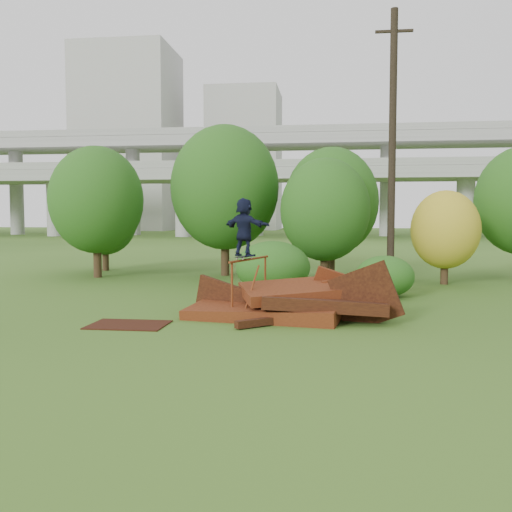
# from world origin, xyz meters

# --- Properties ---
(ground) EXTENTS (240.00, 240.00, 0.00)m
(ground) POSITION_xyz_m (0.00, 0.00, 0.00)
(ground) COLOR #2D5116
(ground) RESTS_ON ground
(scrap_pile) EXTENTS (5.80, 3.57, 1.96)m
(scrap_pile) POSITION_xyz_m (0.17, 1.34, 0.36)
(scrap_pile) COLOR #431C0C
(scrap_pile) RESTS_ON ground
(grind_rail) EXTENTS (0.80, 2.41, 1.54)m
(grind_rail) POSITION_xyz_m (-0.97, 1.92, 1.12)
(grind_rail) COLOR maroon
(grind_rail) RESTS_ON ground
(skateboard) EXTENTS (0.43, 0.80, 0.08)m
(skateboard) POSITION_xyz_m (-1.07, 1.60, 1.61)
(skateboard) COLOR black
(skateboard) RESTS_ON grind_rail
(skater) EXTENTS (1.52, 1.15, 1.60)m
(skater) POSITION_xyz_m (-1.07, 1.60, 2.42)
(skater) COLOR black
(skater) RESTS_ON skateboard
(flat_plate) EXTENTS (1.91, 1.37, 0.03)m
(flat_plate) POSITION_xyz_m (-3.71, -0.34, 0.01)
(flat_plate) COLOR black
(flat_plate) RESTS_ON ground
(tree_0) EXTENTS (4.12, 4.12, 5.81)m
(tree_0) POSITION_xyz_m (-8.97, 10.25, 3.43)
(tree_0) COLOR black
(tree_0) RESTS_ON ground
(tree_1) EXTENTS (4.93, 4.93, 6.86)m
(tree_1) POSITION_xyz_m (-3.49, 11.80, 4.02)
(tree_1) COLOR black
(tree_1) RESTS_ON ground
(tree_2) EXTENTS (3.57, 3.57, 5.04)m
(tree_2) POSITION_xyz_m (1.06, 9.04, 2.97)
(tree_2) COLOR black
(tree_2) RESTS_ON ground
(tree_3) EXTENTS (4.15, 4.15, 5.76)m
(tree_3) POSITION_xyz_m (1.32, 11.60, 3.37)
(tree_3) COLOR black
(tree_3) RESTS_ON ground
(tree_4) EXTENTS (2.72, 2.72, 3.75)m
(tree_4) POSITION_xyz_m (5.82, 9.57, 2.18)
(tree_4) COLOR black
(tree_4) RESTS_ON ground
(tree_6) EXTENTS (3.22, 3.22, 4.49)m
(tree_6) POSITION_xyz_m (-9.87, 13.38, 2.64)
(tree_6) COLOR black
(tree_6) RESTS_ON ground
(shrub_left) EXTENTS (2.66, 2.46, 1.84)m
(shrub_left) POSITION_xyz_m (-0.74, 6.22, 0.92)
(shrub_left) COLOR #265115
(shrub_left) RESTS_ON ground
(shrub_right) EXTENTS (1.98, 1.81, 1.40)m
(shrub_right) POSITION_xyz_m (3.10, 5.56, 0.70)
(shrub_right) COLOR #265115
(shrub_right) RESTS_ON ground
(utility_pole) EXTENTS (1.40, 0.28, 10.48)m
(utility_pole) POSITION_xyz_m (3.59, 8.48, 5.31)
(utility_pole) COLOR black
(utility_pole) RESTS_ON ground
(freeway_overpass) EXTENTS (160.00, 15.00, 13.70)m
(freeway_overpass) POSITION_xyz_m (0.00, 62.92, 10.32)
(freeway_overpass) COLOR gray
(freeway_overpass) RESTS_ON ground
(building_left) EXTENTS (18.00, 16.00, 35.00)m
(building_left) POSITION_xyz_m (-38.00, 95.00, 17.50)
(building_left) COLOR #9E9E99
(building_left) RESTS_ON ground
(building_right) EXTENTS (14.00, 14.00, 28.00)m
(building_right) POSITION_xyz_m (-16.00, 102.00, 14.00)
(building_right) COLOR #9E9E99
(building_right) RESTS_ON ground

